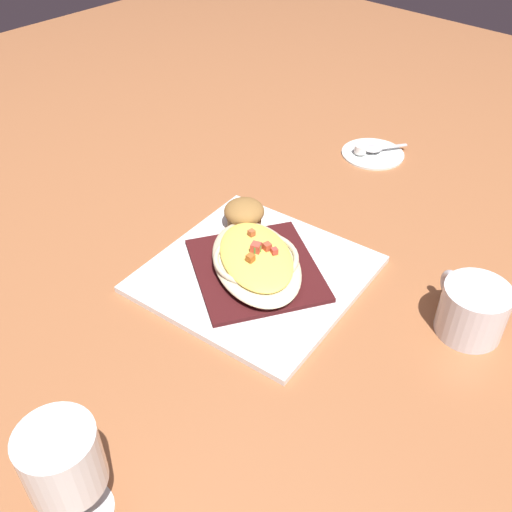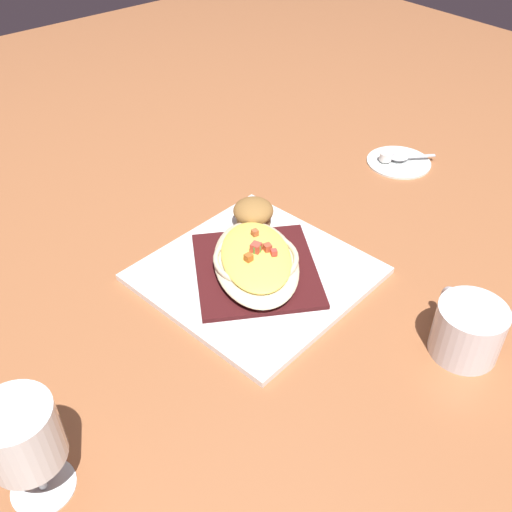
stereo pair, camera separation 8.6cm
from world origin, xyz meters
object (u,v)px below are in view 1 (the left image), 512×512
object	(u,v)px
square_plate	(256,274)
creamer_cup_0	(360,149)
spoon	(375,149)
stemmed_glass	(63,464)
muffin	(244,214)
gratin_dish	(256,259)
creamer_saucer	(373,153)
coffee_mug	(471,312)

from	to	relation	value
square_plate	creamer_cup_0	bearing A→B (deg)	-167.13
spoon	stemmed_glass	bearing A→B (deg)	12.96
muffin	stemmed_glass	bearing A→B (deg)	24.00
stemmed_glass	gratin_dish	bearing A→B (deg)	-163.68
muffin	creamer_saucer	distance (m)	0.36
square_plate	creamer_saucer	distance (m)	0.44
creamer_saucer	spoon	distance (m)	0.01
square_plate	spoon	distance (m)	0.44
square_plate	muffin	bearing A→B (deg)	-127.92
square_plate	gratin_dish	world-z (taller)	gratin_dish
stemmed_glass	creamer_cup_0	bearing A→B (deg)	-165.42
gratin_dish	stemmed_glass	bearing A→B (deg)	16.32
creamer_cup_0	muffin	bearing A→B (deg)	0.28
square_plate	gratin_dish	bearing A→B (deg)	154.79
gratin_dish	spoon	world-z (taller)	gratin_dish
creamer_cup_0	square_plate	bearing A→B (deg)	12.87
muffin	coffee_mug	world-z (taller)	coffee_mug
square_plate	coffee_mug	bearing A→B (deg)	111.64
gratin_dish	coffee_mug	xyz separation A→B (m)	(-0.11, 0.29, -0.00)
creamer_saucer	gratin_dish	bearing A→B (deg)	10.20
coffee_mug	stemmed_glass	world-z (taller)	stemmed_glass
coffee_mug	spoon	xyz separation A→B (m)	(-0.32, -0.36, -0.02)
spoon	creamer_cup_0	bearing A→B (deg)	-34.17
square_plate	creamer_saucer	world-z (taller)	square_plate
stemmed_glass	creamer_saucer	bearing A→B (deg)	-166.85
square_plate	spoon	size ratio (longest dim) A/B	3.55
gratin_dish	spoon	xyz separation A→B (m)	(-0.44, -0.08, -0.02)
coffee_mug	creamer_saucer	world-z (taller)	coffee_mug
square_plate	coffee_mug	xyz separation A→B (m)	(-0.11, 0.29, 0.03)
gratin_dish	creamer_cup_0	size ratio (longest dim) A/B	10.04
gratin_dish	creamer_cup_0	distance (m)	0.42
coffee_mug	stemmed_glass	bearing A→B (deg)	-18.73
square_plate	coffee_mug	world-z (taller)	coffee_mug
gratin_dish	muffin	distance (m)	0.12
stemmed_glass	creamer_saucer	world-z (taller)	stemmed_glass
muffin	spoon	distance (m)	0.37
coffee_mug	stemmed_glass	xyz separation A→B (m)	(0.51, -0.17, 0.06)
square_plate	spoon	bearing A→B (deg)	-170.16
stemmed_glass	creamer_cup_0	size ratio (longest dim) A/B	5.57
coffee_mug	stemmed_glass	size ratio (longest dim) A/B	0.84
creamer_saucer	stemmed_glass	bearing A→B (deg)	13.15
square_plate	stemmed_glass	distance (m)	0.42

